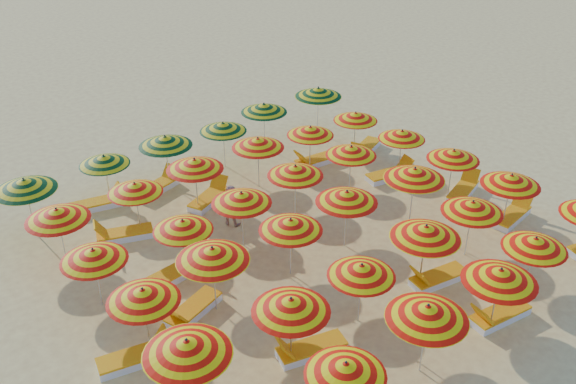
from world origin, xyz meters
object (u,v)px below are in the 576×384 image
object	(u,v)px
umbrella_7	(291,305)
umbrella_2	(427,312)
umbrella_18	(93,255)
lounger_5	(437,278)
umbrella_13	(212,254)
lounger_9	(463,190)
lounger_8	(192,310)
lounger_11	(390,174)
umbrella_30	(25,185)
lounger_13	(209,198)
umbrella_9	(426,232)
lounger_14	(316,160)
umbrella_24	(57,214)
umbrella_17	(454,155)
lounger_16	(98,203)
lounger_17	(158,186)
lounger_12	(123,234)
umbrella_26	(195,164)
umbrella_14	(291,225)
umbrella_21	(295,171)
umbrella_19	(183,225)
lounger_10	(172,275)
umbrella_10	(473,207)
lounger_2	(499,315)
umbrella_8	(362,270)
umbrella_12	(143,295)
umbrella_22	(351,151)
lounger_7	(136,357)
umbrella_33	(223,127)
lounger_15	(366,148)
umbrella_3	(500,275)
umbrella_34	(264,108)
umbrella_32	(165,141)
umbrella_4	(535,243)
umbrella_31	(104,160)
lounger_6	(512,216)
umbrella_35	(318,92)
umbrella_1	(346,369)
umbrella_16	(415,174)
beachgoer_b	(230,205)
umbrella_20	(241,198)
umbrella_28	(310,131)
umbrella_11	(511,180)

from	to	relation	value
umbrella_7	umbrella_2	bearing A→B (deg)	-45.32
umbrella_18	lounger_5	world-z (taller)	umbrella_18
umbrella_13	lounger_9	xyz separation A→B (m)	(10.03, -0.36, -1.63)
lounger_8	lounger_11	size ratio (longest dim) A/B	1.01
umbrella_30	lounger_13	bearing A→B (deg)	-18.68
umbrella_9	lounger_14	distance (m)	7.99
umbrella_13	umbrella_24	size ratio (longest dim) A/B	1.20
umbrella_17	lounger_8	world-z (taller)	umbrella_17
lounger_16	lounger_17	bearing A→B (deg)	6.73
lounger_12	lounger_13	xyz separation A→B (m)	(3.28, 0.19, 0.00)
umbrella_26	lounger_17	size ratio (longest dim) A/B	1.34
umbrella_14	umbrella_21	bearing A→B (deg)	47.73
umbrella_19	lounger_10	xyz separation A→B (m)	(-0.50, -0.04, -1.42)
umbrella_10	lounger_2	distance (m)	3.28
umbrella_7	umbrella_8	world-z (taller)	umbrella_7
umbrella_2	umbrella_8	size ratio (longest dim) A/B	1.18
umbrella_12	umbrella_22	size ratio (longest dim) A/B	1.09
umbrella_21	lounger_10	size ratio (longest dim) A/B	1.26
umbrella_7	umbrella_12	world-z (taller)	umbrella_7
lounger_2	lounger_12	bearing A→B (deg)	-50.19
umbrella_30	lounger_8	bearing A→B (deg)	-74.47
umbrella_13	lounger_7	distance (m)	3.06
umbrella_33	lounger_17	bearing A→B (deg)	-179.54
lounger_15	lounger_17	bearing A→B (deg)	-38.41
umbrella_3	lounger_12	xyz separation A→B (m)	(-5.26, 9.70, -1.57)
umbrella_21	lounger_12	world-z (taller)	umbrella_21
umbrella_34	umbrella_26	bearing A→B (deg)	-152.52
umbrella_32	lounger_12	distance (m)	3.84
lounger_14	lounger_15	distance (m)	2.27
lounger_13	umbrella_14	bearing A→B (deg)	-118.93
umbrella_12	umbrella_24	world-z (taller)	umbrella_24
umbrella_7	lounger_15	distance (m)	11.82
umbrella_4	umbrella_12	distance (m)	10.12
umbrella_31	lounger_6	world-z (taller)	umbrella_31
umbrella_9	umbrella_35	distance (m)	10.52
umbrella_22	umbrella_35	size ratio (longest dim) A/B	0.94
umbrella_1	umbrella_4	size ratio (longest dim) A/B	1.06
umbrella_16	umbrella_32	world-z (taller)	umbrella_16
lounger_17	umbrella_33	bearing A→B (deg)	-14.92
umbrella_10	umbrella_17	world-z (taller)	umbrella_10
lounger_13	umbrella_21	bearing A→B (deg)	-80.50
umbrella_34	lounger_14	distance (m)	2.89
beachgoer_b	lounger_2	bearing A→B (deg)	168.24
umbrella_20	umbrella_22	world-z (taller)	umbrella_20
umbrella_28	umbrella_31	distance (m)	7.23
umbrella_3	lounger_15	size ratio (longest dim) A/B	1.12
umbrella_17	lounger_16	distance (m)	11.98
umbrella_7	lounger_13	bearing A→B (deg)	70.85
umbrella_21	lounger_16	bearing A→B (deg)	136.04
umbrella_11	umbrella_24	size ratio (longest dim) A/B	0.97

